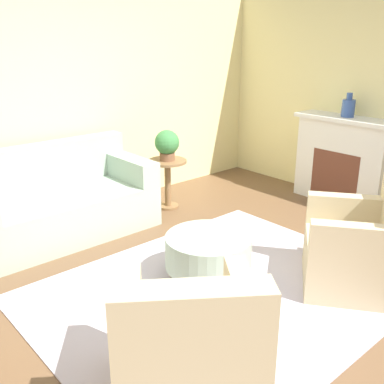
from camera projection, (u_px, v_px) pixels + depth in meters
ground_plane at (221, 293)px, 3.89m from camera, size 16.00×16.00×0.00m
wall_back at (65, 99)px, 5.32m from camera, size 9.21×0.12×2.80m
rug at (221, 292)px, 3.89m from camera, size 3.06×2.45×0.01m
couch at (58, 204)px, 4.94m from camera, size 2.03×0.96×0.98m
armchair_left at (189, 350)px, 2.64m from camera, size 1.17×1.17×0.94m
armchair_right at (362, 249)px, 3.89m from camera, size 1.17×1.17×0.94m
ottoman_table at (208, 251)px, 4.04m from camera, size 0.78×0.78×0.41m
side_table at (168, 176)px, 5.69m from camera, size 0.49×0.49×0.63m
fireplace at (343, 158)px, 5.85m from camera, size 0.44×1.31×1.14m
vase_mantel_near at (348, 107)px, 5.62m from camera, size 0.16×0.16×0.30m
potted_plant_on_side_table at (167, 144)px, 5.56m from camera, size 0.31×0.31×0.38m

